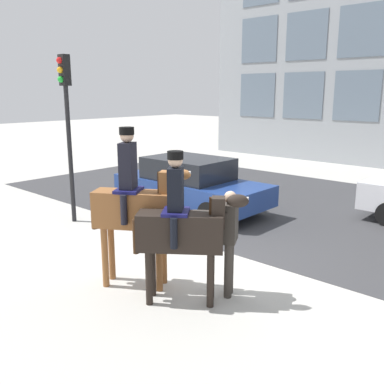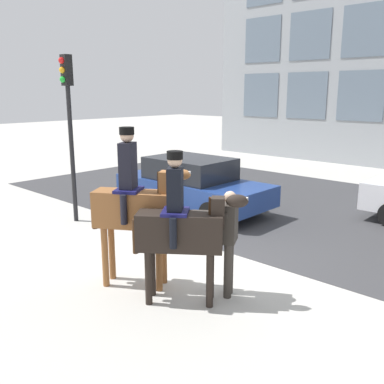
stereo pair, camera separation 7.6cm
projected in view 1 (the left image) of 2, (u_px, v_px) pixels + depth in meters
ground_plane at (219, 262)px, 8.35m from camera, size 80.00×80.00×0.00m
road_surface at (326, 212)px, 11.79m from camera, size 20.48×8.50×0.01m
mounted_horse_lead at (135, 205)px, 7.05m from camera, size 1.55×1.13×2.69m
mounted_horse_companion at (182, 227)px, 6.52m from camera, size 1.54×1.28×2.39m
pedestrian_bystander at (229, 235)px, 6.76m from camera, size 0.75×0.74×1.74m
street_car_near_lane at (190, 183)px, 11.90m from camera, size 4.48×1.94×1.47m
traffic_light at (67, 113)px, 10.35m from camera, size 0.24×0.29×4.10m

